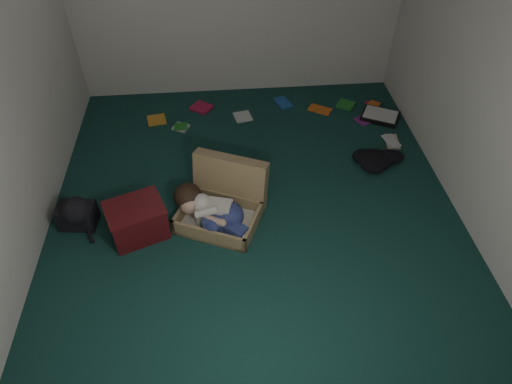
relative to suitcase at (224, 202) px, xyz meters
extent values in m
plane|color=#143A34|center=(0.31, 0.06, -0.16)|extent=(4.50, 4.50, 0.00)
plane|color=silver|center=(0.31, -2.19, 1.14)|extent=(4.50, 0.00, 4.50)
plane|color=silver|center=(2.31, 0.06, 1.14)|extent=(0.00, 4.50, 4.50)
cube|color=#A28659|center=(-0.06, -0.14, -0.08)|extent=(0.89, 0.78, 0.17)
cube|color=beige|center=(-0.06, -0.14, -0.12)|extent=(0.80, 0.70, 0.02)
cube|color=#A28659|center=(0.08, 0.18, 0.10)|extent=(0.77, 0.50, 0.54)
cube|color=silver|center=(-0.09, -0.15, 0.02)|extent=(0.35, 0.26, 0.23)
sphere|color=tan|center=(-0.32, -0.08, 0.08)|extent=(0.20, 0.20, 0.20)
ellipsoid|color=black|center=(-0.33, -0.01, 0.12)|extent=(0.27, 0.28, 0.23)
ellipsoid|color=navy|center=(0.06, -0.20, 0.02)|extent=(0.24, 0.28, 0.23)
cube|color=navy|center=(-0.06, -0.27, 0.00)|extent=(0.28, 0.15, 0.15)
cube|color=navy|center=(0.08, -0.35, -0.02)|extent=(0.27, 0.26, 0.12)
sphere|color=white|center=(0.18, -0.36, -0.04)|extent=(0.12, 0.12, 0.12)
sphere|color=white|center=(0.15, -0.43, -0.05)|extent=(0.11, 0.11, 0.11)
cylinder|color=tan|center=(-0.09, -0.29, 0.06)|extent=(0.20, 0.14, 0.07)
cube|color=#531015|center=(-0.81, -0.19, 0.00)|extent=(0.60, 0.53, 0.33)
cube|color=#531015|center=(-0.81, -0.19, 0.18)|extent=(0.62, 0.56, 0.02)
cube|color=black|center=(2.01, 1.47, -0.14)|extent=(0.54, 0.50, 0.06)
cube|color=white|center=(2.01, 1.47, -0.10)|extent=(0.49, 0.44, 0.01)
cube|color=orange|center=(-0.77, 1.66, -0.15)|extent=(0.22, 0.16, 0.02)
cube|color=#B41841|center=(-0.21, 1.88, -0.15)|extent=(0.27, 0.26, 0.02)
cube|color=silver|center=(0.30, 1.64, -0.15)|extent=(0.22, 0.26, 0.02)
cube|color=#1E55A5|center=(0.84, 1.91, -0.15)|extent=(0.23, 0.26, 0.02)
cube|color=orange|center=(1.29, 1.71, -0.15)|extent=(0.27, 0.26, 0.02)
cube|color=#217924|center=(1.65, 1.78, -0.15)|extent=(0.23, 0.18, 0.02)
cube|color=#8E2491|center=(1.82, 1.45, -0.15)|extent=(0.27, 0.27, 0.02)
cube|color=beige|center=(2.01, 0.97, -0.15)|extent=(0.20, 0.25, 0.02)
cube|color=orange|center=(1.82, 0.74, -0.15)|extent=(0.24, 0.27, 0.02)
cube|color=#B41841|center=(1.98, 1.72, -0.15)|extent=(0.27, 0.25, 0.02)
cube|color=silver|center=(-0.47, 1.48, -0.15)|extent=(0.25, 0.20, 0.02)
camera|label=1|loc=(0.03, -3.13, 3.11)|focal=32.00mm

